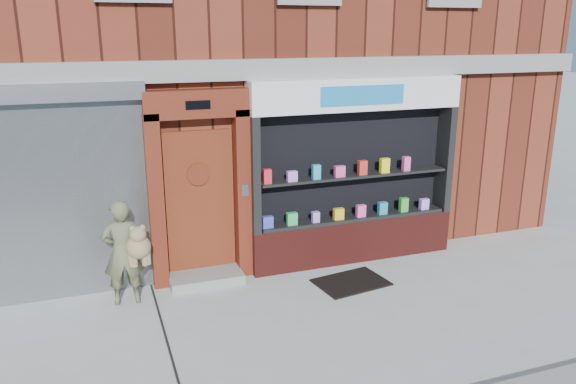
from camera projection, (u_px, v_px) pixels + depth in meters
name	position (u px, v px, depth m)	size (l,w,h in m)	color
ground	(290.00, 328.00, 7.25)	(80.00, 80.00, 0.00)	#9E9E99
building	(191.00, 15.00, 11.56)	(12.00, 8.16, 8.00)	#4D1B11
shutter_bay	(32.00, 183.00, 7.54)	(3.10, 0.30, 3.04)	gray
red_door_bay	(200.00, 188.00, 8.28)	(1.52, 0.58, 2.90)	#591C0F
pharmacy_bay	(354.00, 180.00, 9.07)	(3.50, 0.41, 3.00)	#5A1915
woman	(125.00, 251.00, 7.70)	(0.66, 0.45, 1.51)	#5A5E3E
doormat	(351.00, 282.00, 8.53)	(1.05, 0.73, 0.03)	black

